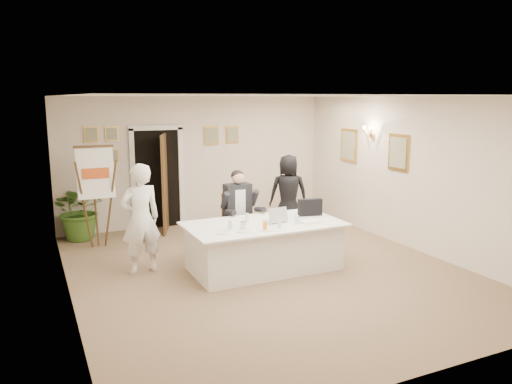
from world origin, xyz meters
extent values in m
plane|color=#796245|center=(0.00, 0.00, 0.00)|extent=(7.00, 7.00, 0.00)
cube|color=white|center=(0.00, 0.00, 2.80)|extent=(6.00, 7.00, 0.02)
cube|color=beige|center=(0.00, 3.50, 1.40)|extent=(6.00, 0.10, 2.80)
cube|color=beige|center=(0.00, -3.50, 1.40)|extent=(6.00, 0.10, 2.80)
cube|color=beige|center=(-3.00, 0.00, 1.40)|extent=(0.10, 7.00, 2.80)
cube|color=beige|center=(3.00, 0.00, 1.40)|extent=(0.10, 7.00, 2.80)
cube|color=black|center=(-0.90, 3.47, 1.05)|extent=(0.92, 0.06, 2.10)
cube|color=white|center=(-1.42, 3.44, 1.05)|extent=(0.10, 0.06, 2.20)
cube|color=white|center=(-0.38, 3.44, 1.05)|extent=(0.10, 0.06, 2.20)
cube|color=#3D2713|center=(-0.85, 3.05, 1.03)|extent=(0.33, 0.81, 2.02)
cube|color=silver|center=(-0.01, 0.07, 0.38)|extent=(2.34, 1.17, 0.75)
cube|color=silver|center=(-0.01, 0.07, 0.76)|extent=(2.52, 1.35, 0.03)
cube|color=white|center=(-2.30, 2.34, 1.43)|extent=(0.66, 0.20, 0.92)
imported|color=white|center=(-1.85, 0.75, 0.89)|extent=(0.70, 0.51, 1.77)
imported|color=black|center=(1.50, 2.00, 0.81)|extent=(0.93, 0.78, 1.62)
imported|color=#386020|center=(-2.52, 3.20, 0.61)|extent=(1.37, 1.28, 1.22)
cube|color=black|center=(0.94, 0.21, 0.92)|extent=(0.43, 0.19, 0.29)
cube|color=white|center=(0.70, -0.21, 0.79)|extent=(0.34, 0.25, 0.03)
cylinder|color=white|center=(-0.84, -0.22, 0.78)|extent=(0.24, 0.24, 0.01)
cylinder|color=white|center=(-0.51, -0.28, 0.78)|extent=(0.23, 0.23, 0.01)
cylinder|color=white|center=(-0.16, -0.36, 0.78)|extent=(0.24, 0.24, 0.01)
cylinder|color=silver|center=(-0.65, -0.06, 0.84)|extent=(0.07, 0.07, 0.14)
cylinder|color=silver|center=(0.08, -0.31, 0.84)|extent=(0.06, 0.06, 0.14)
cylinder|color=silver|center=(0.45, -0.20, 0.84)|extent=(0.08, 0.08, 0.14)
cylinder|color=silver|center=(-0.22, 0.27, 0.84)|extent=(0.06, 0.06, 0.14)
cylinder|color=orange|center=(-0.18, -0.34, 0.84)|extent=(0.08, 0.08, 0.13)
cylinder|color=silver|center=(-0.45, -0.11, 0.83)|extent=(0.10, 0.10, 0.11)
camera|label=1|loc=(-3.43, -6.98, 2.77)|focal=35.00mm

